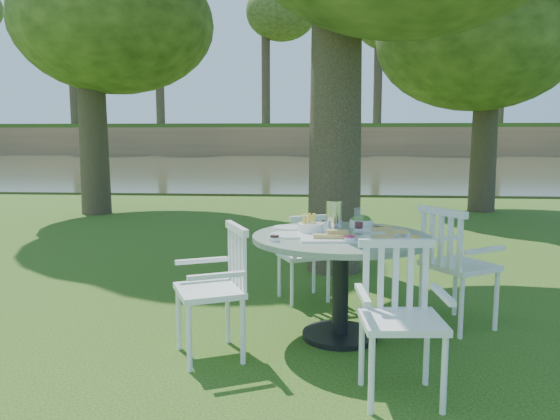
{
  "coord_description": "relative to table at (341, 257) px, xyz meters",
  "views": [
    {
      "loc": [
        0.38,
        -4.58,
        1.5
      ],
      "look_at": [
        0.0,
        0.2,
        0.85
      ],
      "focal_mm": 35.0,
      "sensor_mm": 36.0,
      "label": 1
    }
  ],
  "objects": [
    {
      "name": "tableware",
      "position": [
        -0.03,
        0.07,
        0.21
      ],
      "size": [
        1.06,
        0.81,
        0.23
      ],
      "color": "white",
      "rests_on": "table"
    },
    {
      "name": "chair_ne",
      "position": [
        0.86,
        0.27,
        -0.05
      ],
      "size": [
        0.64,
        0.65,
        0.95
      ],
      "rotation": [
        0.0,
        0.0,
        -4.13
      ],
      "color": "white",
      "rests_on": "ground"
    },
    {
      "name": "chair_nw",
      "position": [
        -0.27,
        0.87,
        -0.14
      ],
      "size": [
        0.53,
        0.52,
        0.81
      ],
      "rotation": [
        0.0,
        0.0,
        -2.7
      ],
      "color": "white",
      "rests_on": "ground"
    },
    {
      "name": "ground",
      "position": [
        -0.51,
        0.62,
        -0.62
      ],
      "size": [
        140.0,
        140.0,
        0.0
      ],
      "primitive_type": "plane",
      "color": "#1D3E0D",
      "rests_on": "ground"
    },
    {
      "name": "river",
      "position": [
        -0.51,
        23.62,
        -0.62
      ],
      "size": [
        100.0,
        28.0,
        0.12
      ],
      "primitive_type": "cube",
      "color": "#2F321D",
      "rests_on": "ground"
    },
    {
      "name": "chair_sw",
      "position": [
        -0.82,
        -0.39,
        -0.09
      ],
      "size": [
        0.57,
        0.59,
        0.9
      ],
      "rotation": [
        0.0,
        0.0,
        -1.14
      ],
      "color": "white",
      "rests_on": "ground"
    },
    {
      "name": "far_bank",
      "position": [
        -0.24,
        41.74,
        6.63
      ],
      "size": [
        100.0,
        18.0,
        15.2
      ],
      "color": "olive",
      "rests_on": "ground"
    },
    {
      "name": "table",
      "position": [
        0.0,
        0.0,
        0.0
      ],
      "size": [
        1.3,
        1.3,
        0.78
      ],
      "color": "black",
      "rests_on": "ground"
    },
    {
      "name": "chair_se",
      "position": [
        0.31,
        -0.85,
        -0.09
      ],
      "size": [
        0.48,
        0.46,
        0.89
      ],
      "rotation": [
        0.0,
        0.0,
        0.08
      ],
      "color": "white",
      "rests_on": "ground"
    }
  ]
}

